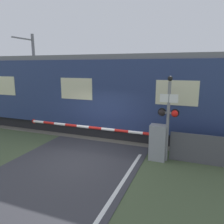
# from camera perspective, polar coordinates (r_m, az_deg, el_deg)

# --- Properties ---
(ground_plane) EXTENTS (80.00, 80.00, 0.00)m
(ground_plane) POSITION_cam_1_polar(r_m,az_deg,el_deg) (8.85, -7.64, -11.53)
(ground_plane) COLOR #475638
(track_bed) EXTENTS (36.00, 3.20, 0.13)m
(track_bed) POSITION_cam_1_polar(r_m,az_deg,el_deg) (11.81, 0.44, -5.21)
(track_bed) COLOR #666056
(track_bed) RESTS_ON ground_plane
(train) EXTENTS (16.96, 2.76, 4.03)m
(train) POSITION_cam_1_polar(r_m,az_deg,el_deg) (11.94, -5.93, 4.93)
(train) COLOR black
(train) RESTS_ON ground_plane
(crossing_barrier) EXTENTS (6.15, 0.44, 1.37)m
(crossing_barrier) POSITION_cam_1_polar(r_m,az_deg,el_deg) (8.53, 8.73, -7.18)
(crossing_barrier) COLOR gray
(crossing_barrier) RESTS_ON ground_plane
(signal_post) EXTENTS (0.76, 0.26, 3.17)m
(signal_post) POSITION_cam_1_polar(r_m,az_deg,el_deg) (8.15, 14.45, -0.49)
(signal_post) COLOR gray
(signal_post) RESTS_ON ground_plane
(catenary_pole) EXTENTS (0.20, 1.90, 5.61)m
(catenary_pole) POSITION_cam_1_polar(r_m,az_deg,el_deg) (16.30, -19.59, 9.32)
(catenary_pole) COLOR slate
(catenary_pole) RESTS_ON ground_plane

